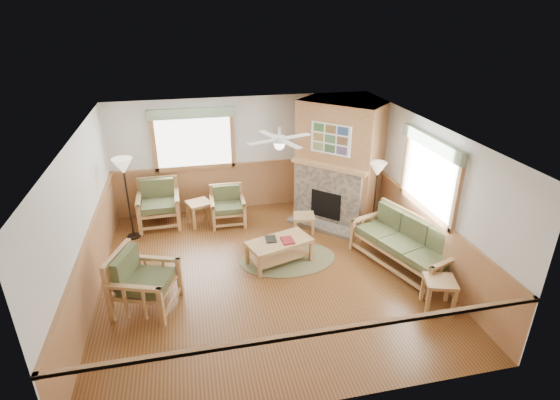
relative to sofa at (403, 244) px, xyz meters
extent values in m
cube|color=brown|center=(-2.55, 0.31, -0.48)|extent=(6.00, 6.00, 0.01)
cube|color=white|center=(-2.55, 0.31, 2.23)|extent=(6.00, 6.00, 0.01)
cube|color=silver|center=(-2.55, 3.31, 0.88)|extent=(6.00, 0.02, 2.70)
cube|color=silver|center=(-2.55, -2.69, 0.88)|extent=(6.00, 0.02, 2.70)
cube|color=silver|center=(-5.55, 0.31, 0.88)|extent=(0.02, 6.00, 2.70)
cube|color=silver|center=(0.45, 0.31, 0.88)|extent=(0.02, 6.00, 2.70)
cylinder|color=brown|center=(-2.06, 0.69, -0.47)|extent=(2.16, 2.16, 0.01)
cube|color=maroon|center=(-2.10, 0.57, 0.04)|extent=(0.23, 0.31, 0.03)
cube|color=black|center=(-2.40, 0.69, 0.04)|extent=(0.22, 0.28, 0.02)
camera|label=1|loc=(-3.78, -6.44, 4.15)|focal=28.00mm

